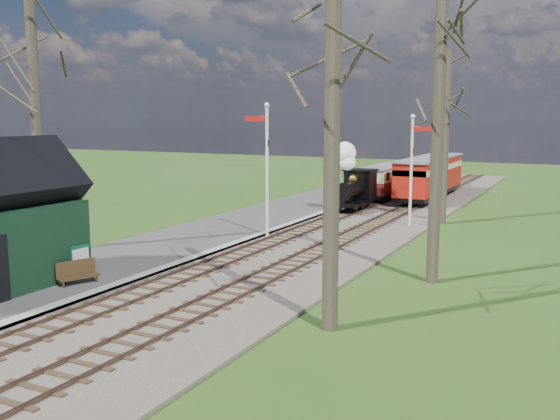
# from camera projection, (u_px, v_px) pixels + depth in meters

# --- Properties ---
(distant_hills) EXTENTS (114.40, 48.00, 22.02)m
(distant_hills) POSITION_uv_depth(u_px,v_px,m) (478.00, 305.00, 72.78)
(distant_hills) COLOR #385B23
(distant_hills) RESTS_ON ground
(ballast_bed) EXTENTS (8.00, 60.00, 0.10)m
(ballast_bed) POSITION_uv_depth(u_px,v_px,m) (354.00, 222.00, 33.01)
(ballast_bed) COLOR brown
(ballast_bed) RESTS_ON ground
(track_near) EXTENTS (1.60, 60.00, 0.15)m
(track_near) POSITION_uv_depth(u_px,v_px,m) (331.00, 219.00, 33.58)
(track_near) COLOR brown
(track_near) RESTS_ON ground
(track_far) EXTENTS (1.60, 60.00, 0.15)m
(track_far) POSITION_uv_depth(u_px,v_px,m) (377.00, 223.00, 32.42)
(track_far) COLOR brown
(track_far) RESTS_ON ground
(platform) EXTENTS (5.00, 44.00, 0.20)m
(platform) POSITION_uv_depth(u_px,v_px,m) (192.00, 240.00, 28.09)
(platform) COLOR #474442
(platform) RESTS_ON ground
(coping_strip) EXTENTS (0.40, 44.00, 0.21)m
(coping_strip) POSITION_uv_depth(u_px,v_px,m) (236.00, 244.00, 27.06)
(coping_strip) COLOR #B2AD9E
(coping_strip) RESTS_ON ground
(semaphore_near) EXTENTS (1.22, 0.24, 6.22)m
(semaphore_near) POSITION_uv_depth(u_px,v_px,m) (266.00, 161.00, 28.11)
(semaphore_near) COLOR silver
(semaphore_near) RESTS_ON ground
(semaphore_far) EXTENTS (1.22, 0.24, 5.72)m
(semaphore_far) POSITION_uv_depth(u_px,v_px,m) (413.00, 162.00, 31.14)
(semaphore_far) COLOR silver
(semaphore_far) RESTS_ON ground
(bare_trees) EXTENTS (15.51, 22.39, 12.00)m
(bare_trees) POSITION_uv_depth(u_px,v_px,m) (239.00, 128.00, 21.73)
(bare_trees) COLOR #382D23
(bare_trees) RESTS_ON ground
(fence_line) EXTENTS (12.60, 0.08, 1.00)m
(fence_line) POSITION_uv_depth(u_px,v_px,m) (407.00, 186.00, 45.73)
(fence_line) COLOR slate
(fence_line) RESTS_ON ground
(locomotive) EXTENTS (1.60, 3.72, 3.99)m
(locomotive) POSITION_uv_depth(u_px,v_px,m) (354.00, 181.00, 36.40)
(locomotive) COLOR black
(locomotive) RESTS_ON ground
(coach) EXTENTS (1.86, 6.38, 1.96)m
(coach) POSITION_uv_depth(u_px,v_px,m) (385.00, 180.00, 41.81)
(coach) COLOR black
(coach) RESTS_ON ground
(red_carriage_a) EXTENTS (2.20, 5.45, 2.32)m
(red_carriage_a) POSITION_uv_depth(u_px,v_px,m) (420.00, 180.00, 39.69)
(red_carriage_a) COLOR black
(red_carriage_a) RESTS_ON ground
(red_carriage_b) EXTENTS (2.20, 5.45, 2.32)m
(red_carriage_b) POSITION_uv_depth(u_px,v_px,m) (439.00, 173.00, 44.54)
(red_carriage_b) COLOR black
(red_carriage_b) RESTS_ON ground
(sign_board) EXTENTS (0.16, 0.77, 1.13)m
(sign_board) POSITION_uv_depth(u_px,v_px,m) (80.00, 262.00, 20.94)
(sign_board) COLOR #0F4930
(sign_board) RESTS_ON platform
(bench) EXTENTS (0.86, 1.38, 0.76)m
(bench) POSITION_uv_depth(u_px,v_px,m) (77.00, 273.00, 20.36)
(bench) COLOR #3F2B16
(bench) RESTS_ON platform
(person) EXTENTS (0.53, 0.65, 1.53)m
(person) POSITION_uv_depth(u_px,v_px,m) (86.00, 253.00, 21.41)
(person) COLOR black
(person) RESTS_ON platform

